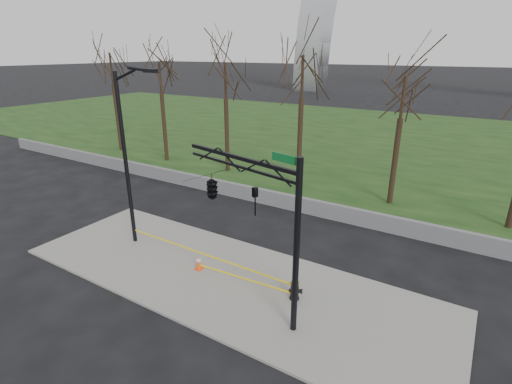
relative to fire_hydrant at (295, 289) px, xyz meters
The scene contains 10 objects.
ground 3.18m from the fire_hydrant, behind, with size 500.00×500.00×0.00m, color black.
sidewalk 3.17m from the fire_hydrant, behind, with size 18.00×6.00×0.10m, color gray.
grass_strip 29.96m from the fire_hydrant, 96.00° to the left, with size 120.00×40.00×0.06m, color #163312.
guardrail 8.39m from the fire_hydrant, 111.92° to the left, with size 60.00×0.30×0.90m, color #59595B.
tree_row 15.22m from the fire_hydrant, 126.36° to the left, with size 34.91×4.00×9.35m.
fire_hydrant is the anchor object (origin of this frame).
traffic_cone 4.39m from the fire_hydrant, behind, with size 0.34×0.34×0.60m.
street_light 9.43m from the fire_hydrant, behind, with size 2.39×0.31×8.21m.
traffic_signal_mast 4.46m from the fire_hydrant, 162.56° to the right, with size 4.99×2.54×6.00m.
caution_tape 3.63m from the fire_hydrant, behind, with size 8.67×0.37×0.45m.
Camera 1 is at (8.23, -10.74, 8.80)m, focal length 26.87 mm.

